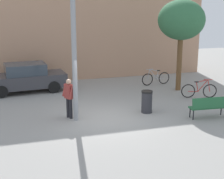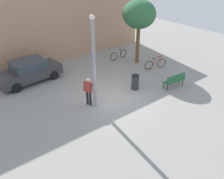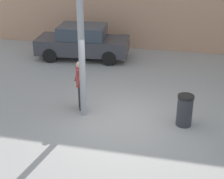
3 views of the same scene
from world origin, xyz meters
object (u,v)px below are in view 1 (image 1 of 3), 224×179
at_px(park_bench, 209,106).
at_px(parked_car_charcoal, 26,78).
at_px(bicycle_silver, 156,78).
at_px(trash_bin, 147,102).
at_px(bicycle_red, 199,90).
at_px(plaza_tree, 181,21).
at_px(lamppost, 74,55).
at_px(person_by_lamppost, 69,96).

distance_m(park_bench, parked_car_charcoal, 9.72).
height_order(park_bench, bicycle_silver, bicycle_silver).
bearing_deg(trash_bin, bicycle_red, 22.37).
relative_size(park_bench, bicycle_silver, 0.90).
distance_m(park_bench, plaza_tree, 5.71).
xyz_separation_m(lamppost, trash_bin, (3.17, 0.05, -2.22)).
bearing_deg(plaza_tree, bicycle_red, -81.26).
xyz_separation_m(lamppost, bicycle_red, (6.63, 1.48, -2.34)).
bearing_deg(trash_bin, parked_car_charcoal, 132.95).
height_order(bicycle_red, parked_car_charcoal, parked_car_charcoal).
bearing_deg(bicycle_silver, plaza_tree, -65.34).
bearing_deg(plaza_tree, bicycle_silver, 114.66).
distance_m(bicycle_silver, parked_car_charcoal, 7.41).
bearing_deg(person_by_lamppost, bicycle_silver, 36.62).
relative_size(park_bench, plaza_tree, 0.33).
relative_size(park_bench, bicycle_red, 0.94).
height_order(park_bench, trash_bin, trash_bin).
relative_size(person_by_lamppost, trash_bin, 1.69).
relative_size(bicycle_red, trash_bin, 1.77).
height_order(plaza_tree, parked_car_charcoal, plaza_tree).
xyz_separation_m(plaza_tree, parked_car_charcoal, (-8.06, 2.07, -3.01)).
height_order(bicycle_silver, trash_bin, trash_bin).
relative_size(lamppost, parked_car_charcoal, 1.20).
height_order(plaza_tree, trash_bin, plaza_tree).
distance_m(bicycle_red, parked_car_charcoal, 9.17).
height_order(bicycle_red, trash_bin, trash_bin).
bearing_deg(plaza_tree, park_bench, -102.11).
bearing_deg(park_bench, parked_car_charcoal, 136.72).
relative_size(lamppost, plaza_tree, 1.06).
height_order(person_by_lamppost, parked_car_charcoal, person_by_lamppost).
distance_m(lamppost, bicycle_silver, 7.74).
bearing_deg(parked_car_charcoal, plaza_tree, -14.39).
bearing_deg(bicycle_silver, bicycle_red, -73.57).
bearing_deg(bicycle_red, trash_bin, -157.63).
xyz_separation_m(lamppost, person_by_lamppost, (-0.21, 0.34, -1.76)).
bearing_deg(bicycle_silver, parked_car_charcoal, 175.57).
xyz_separation_m(bicycle_red, bicycle_silver, (-0.96, 3.24, -0.00)).
distance_m(person_by_lamppost, parked_car_charcoal, 5.17).
xyz_separation_m(plaza_tree, bicycle_silver, (-0.69, 1.50, -3.40)).
xyz_separation_m(plaza_tree, trash_bin, (-3.19, -3.17, -3.28)).
xyz_separation_m(lamppost, parked_car_charcoal, (-1.70, 5.29, -1.95)).
xyz_separation_m(bicycle_red, parked_car_charcoal, (-8.33, 3.81, 0.39)).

